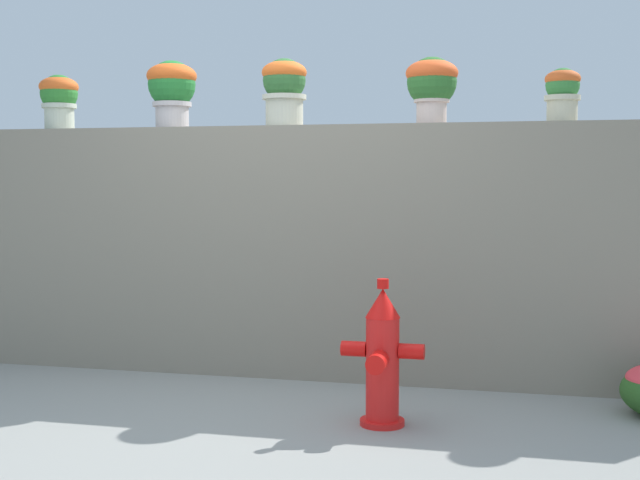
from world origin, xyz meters
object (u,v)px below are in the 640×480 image
object	(u,v)px
fire_hydrant	(382,360)
potted_plant_1	(59,97)
potted_plant_2	(172,87)
potted_plant_5	(562,91)
potted_plant_4	(432,83)
potted_plant_3	(284,86)

from	to	relation	value
fire_hydrant	potted_plant_1	bearing A→B (deg)	157.09
potted_plant_2	potted_plant_5	size ratio (longest dim) A/B	1.39
potted_plant_4	fire_hydrant	world-z (taller)	potted_plant_4
potted_plant_4	potted_plant_5	size ratio (longest dim) A/B	1.28
potted_plant_2	fire_hydrant	size ratio (longest dim) A/B	0.59
potted_plant_2	potted_plant_4	distance (m)	1.72
potted_plant_1	potted_plant_5	xyz separation A→B (m)	(3.33, 0.01, -0.04)
potted_plant_3	fire_hydrant	distance (m)	1.99
fire_hydrant	potted_plant_4	bearing A→B (deg)	82.69
potted_plant_5	potted_plant_2	bearing A→B (deg)	179.96
potted_plant_1	potted_plant_2	xyz separation A→B (m)	(0.83, 0.01, 0.05)
potted_plant_2	fire_hydrant	xyz separation A→B (m)	(1.59, -1.03, -1.54)
potted_plant_4	potted_plant_1	bearing A→B (deg)	-179.96
potted_plant_4	fire_hydrant	bearing A→B (deg)	-97.31
potted_plant_2	fire_hydrant	bearing A→B (deg)	-32.95
potted_plant_1	potted_plant_5	world-z (taller)	potted_plant_1
potted_plant_1	potted_plant_4	bearing A→B (deg)	0.04
potted_plant_2	potted_plant_5	xyz separation A→B (m)	(2.50, -0.00, -0.09)
fire_hydrant	potted_plant_5	bearing A→B (deg)	48.60
potted_plant_3	fire_hydrant	xyz separation A→B (m)	(0.81, -1.00, -1.52)
potted_plant_2	potted_plant_1	bearing A→B (deg)	-179.37
potted_plant_3	potted_plant_5	xyz separation A→B (m)	(1.72, 0.03, -0.07)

